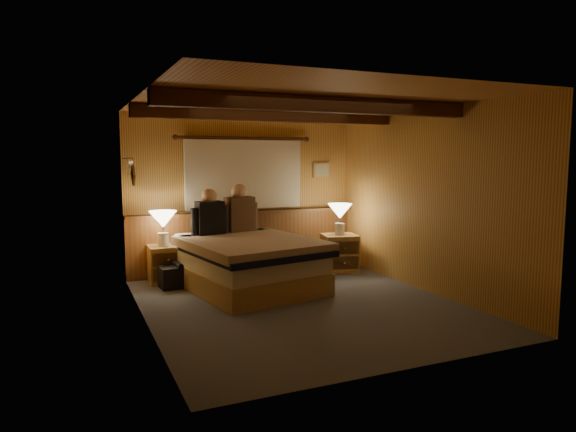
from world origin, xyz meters
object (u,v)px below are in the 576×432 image
bed (248,263)px  person_right (240,212)px  lamp_right (340,213)px  person_left (210,216)px  duffel_bag (178,276)px  nightstand_right (340,253)px  lamp_left (163,221)px  nightstand_left (166,264)px

bed → person_right: 0.97m
lamp_right → person_left: 2.01m
person_right → duffel_bag: person_right is taller
nightstand_right → lamp_right: size_ratio=1.25×
person_right → lamp_right: bearing=-23.3°
person_left → person_right: bearing=9.8°
bed → duffel_bag: bed is taller
person_left → duffel_bag: size_ratio=1.33×
nightstand_right → person_left: (-2.02, 0.14, 0.66)m
nightstand_right → duffel_bag: nightstand_right is taller
lamp_left → nightstand_right: bearing=-7.0°
nightstand_left → person_right: size_ratio=0.72×
nightstand_left → person_left: size_ratio=0.78×
bed → person_right: person_right is taller
person_right → duffel_bag: bearing=-175.0°
person_left → nightstand_left: bearing=154.0°
nightstand_left → person_right: (1.08, -0.06, 0.71)m
nightstand_left → person_left: bearing=-18.0°
person_right → nightstand_left: bearing=164.8°
nightstand_right → nightstand_left: bearing=-175.5°
duffel_bag → nightstand_right: bearing=-4.4°
bed → person_left: person_left is taller
nightstand_right → person_right: size_ratio=0.84×
nightstand_left → lamp_left: size_ratio=1.04×
lamp_left → duffel_bag: size_ratio=0.99×
lamp_left → lamp_right: lamp_right is taller
person_left → person_right: person_right is taller
duffel_bag → person_left: bearing=12.4°
person_left → bed: bearing=-66.2°
nightstand_left → person_right: person_right is taller
lamp_left → duffel_bag: lamp_left is taller
nightstand_right → lamp_left: bearing=-175.0°
person_right → bed: bearing=-112.1°
duffel_bag → bed: bearing=-32.6°
bed → person_left: size_ratio=3.31×
nightstand_right → lamp_right: lamp_right is taller
lamp_right → person_right: size_ratio=0.67×
bed → lamp_left: size_ratio=4.47×
bed → nightstand_right: bed is taller
nightstand_left → nightstand_right: nightstand_right is taller
lamp_left → person_left: bearing=-16.6°
person_right → lamp_left: bearing=166.1°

